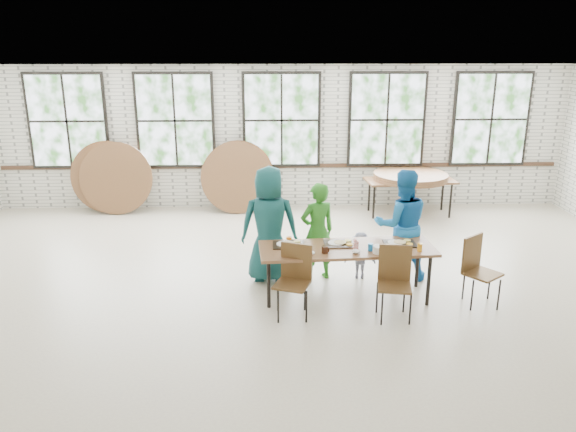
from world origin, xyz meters
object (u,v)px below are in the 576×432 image
(storage_table, at_px, (410,182))
(chair_near_right, at_px, (394,276))
(dining_table, at_px, (347,251))
(chair_near_left, at_px, (294,274))

(storage_table, bearing_deg, chair_near_right, -111.28)
(dining_table, xyz_separation_m, chair_near_right, (0.54, -0.58, -0.13))
(dining_table, relative_size, chair_near_right, 2.57)
(chair_near_right, xyz_separation_m, storage_table, (1.28, 4.46, 0.13))
(dining_table, height_order, chair_near_right, chair_near_right)
(dining_table, distance_m, chair_near_right, 0.80)
(chair_near_left, xyz_separation_m, storage_table, (2.57, 4.36, 0.13))
(chair_near_left, height_order, chair_near_right, same)
(chair_near_right, bearing_deg, storage_table, 83.75)
(chair_near_right, bearing_deg, chair_near_left, -174.60)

